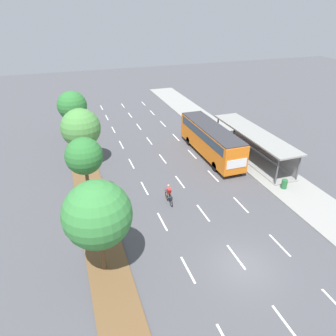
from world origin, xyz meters
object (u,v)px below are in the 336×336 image
Objects in this scene: cyclist at (169,195)px; median_tree_fourth at (72,106)px; bus_shelter at (255,142)px; trash_bin at (284,184)px; bus at (211,138)px; median_tree_third at (81,128)px; median_tree_nearest at (97,215)px; median_tree_second at (84,156)px.

cyclist is 18.76m from median_tree_fourth.
bus_shelter reaches higher than trash_bin.
bus is at bearing 154.08° from bus_shelter.
median_tree_third is at bearing 121.67° from cyclist.
median_tree_nearest is (-18.08, -11.02, 2.45)m from bus_shelter.
bus is 14.95m from median_tree_second.
median_tree_third reaches higher than bus.
bus_shelter is 6.89m from trash_bin.
bus is 1.92× the size of median_tree_third.
median_tree_nearest is 1.08× the size of median_tree_fourth.
bus_shelter is 2.19× the size of median_tree_fourth.
cyclist is 0.31× the size of median_tree_second.
bus_shelter is 2.15× the size of median_tree_second.
cyclist is 10.69m from trash_bin.
median_tree_fourth is at bearing 145.82° from bus_shelter.
bus reaches higher than cyclist.
median_tree_third is 20.22m from trash_bin.
median_tree_nearest is 15.46m from median_tree_third.
median_tree_third is 1.02× the size of median_tree_fourth.
cyclist is (-11.67, -5.22, -1.08)m from bus_shelter.
bus_shelter is 4.76m from bus.
bus_shelter is at bearing -25.92° from bus.
cyclist is (-7.39, -7.30, -1.28)m from bus.
bus is at bearing 21.37° from median_tree_second.
bus reaches higher than trash_bin.
bus is 19.16m from median_tree_nearest.
cyclist is at bearing -70.26° from median_tree_fourth.
cyclist is 7.61m from median_tree_second.
cyclist is 9.34m from median_tree_nearest.
bus_shelter is at bearing 10.36° from median_tree_second.
median_tree_second is at bearing -90.43° from median_tree_fourth.
median_tree_third is at bearing 87.03° from median_tree_second.
median_tree_third reaches higher than trash_bin.
median_tree_third is (0.40, 7.73, -0.48)m from median_tree_second.
median_tree_nearest is at bearing -90.43° from median_tree_second.
trash_bin is (16.54, -11.11, -3.46)m from median_tree_third.
bus_shelter is 21.76m from median_tree_fourth.
median_tree_second is (-18.02, -3.30, 2.65)m from bus_shelter.
trash_bin is at bearing -11.31° from median_tree_second.
bus is (-4.28, 2.08, 0.20)m from bus_shelter.
median_tree_nearest reaches higher than cyclist.
median_tree_third is (0.46, 15.45, -0.28)m from median_tree_nearest.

